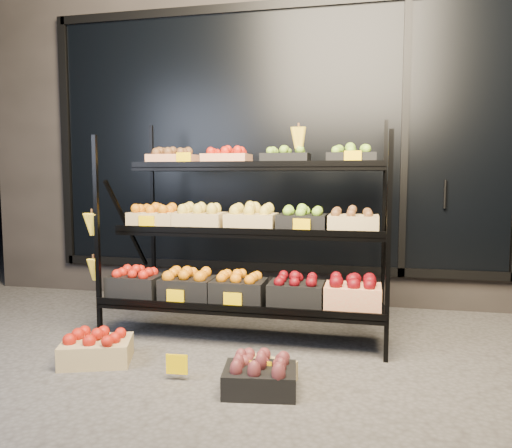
# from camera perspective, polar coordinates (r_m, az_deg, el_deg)

# --- Properties ---
(ground) EXTENTS (24.00, 24.00, 0.00)m
(ground) POSITION_cam_1_polar(r_m,az_deg,el_deg) (3.42, -3.36, -15.16)
(ground) COLOR #514F4C
(ground) RESTS_ON ground
(building) EXTENTS (6.00, 2.08, 3.50)m
(building) POSITION_cam_1_polar(r_m,az_deg,el_deg) (5.76, 3.74, 10.86)
(building) COLOR #2D2826
(building) RESTS_ON ground
(display_rack) EXTENTS (2.18, 1.02, 1.71)m
(display_rack) POSITION_cam_1_polar(r_m,az_deg,el_deg) (3.81, -1.10, -0.84)
(display_rack) COLOR black
(display_rack) RESTS_ON ground
(tag_floor_a) EXTENTS (0.13, 0.01, 0.12)m
(tag_floor_a) POSITION_cam_1_polar(r_m,az_deg,el_deg) (3.11, -9.03, -16.24)
(tag_floor_a) COLOR #FFC900
(tag_floor_a) RESTS_ON ground
(tag_floor_b) EXTENTS (0.13, 0.01, 0.12)m
(tag_floor_b) POSITION_cam_1_polar(r_m,az_deg,el_deg) (2.97, 0.47, -17.22)
(tag_floor_b) COLOR #FFC900
(tag_floor_b) RESTS_ON ground
(floor_crate_left) EXTENTS (0.51, 0.44, 0.21)m
(floor_crate_left) POSITION_cam_1_polar(r_m,az_deg,el_deg) (3.49, -17.76, -13.29)
(floor_crate_left) COLOR tan
(floor_crate_left) RESTS_ON ground
(floor_crate_midright) EXTENTS (0.38, 0.32, 0.18)m
(floor_crate_midright) POSITION_cam_1_polar(r_m,az_deg,el_deg) (3.04, 0.91, -16.16)
(floor_crate_midright) COLOR tan
(floor_crate_midright) RESTS_ON ground
(floor_crate_right) EXTENTS (0.44, 0.35, 0.20)m
(floor_crate_right) POSITION_cam_1_polar(r_m,az_deg,el_deg) (2.91, 0.45, -16.93)
(floor_crate_right) COLOR black
(floor_crate_right) RESTS_ON ground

